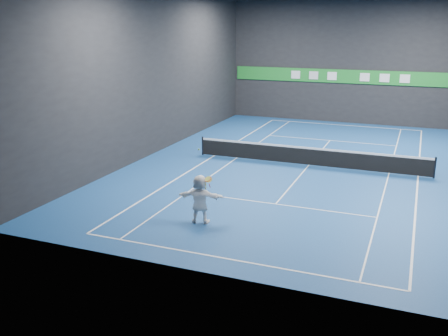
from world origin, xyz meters
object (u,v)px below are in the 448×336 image
at_px(tennis_ball, 199,149).
at_px(tennis_net, 309,156).
at_px(player, 200,199).
at_px(tennis_racket, 208,180).

bearing_deg(tennis_ball, tennis_net, 76.20).
distance_m(player, tennis_ball, 1.88).
xyz_separation_m(tennis_ball, tennis_net, (2.25, 9.17, -2.26)).
height_order(tennis_net, tennis_racket, tennis_racket).
bearing_deg(tennis_racket, tennis_ball, 157.04).
height_order(player, tennis_racket, player).
distance_m(player, tennis_net, 9.64).
bearing_deg(tennis_ball, player, -60.14).
bearing_deg(tennis_racket, tennis_net, 78.96).
height_order(player, tennis_ball, tennis_ball).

